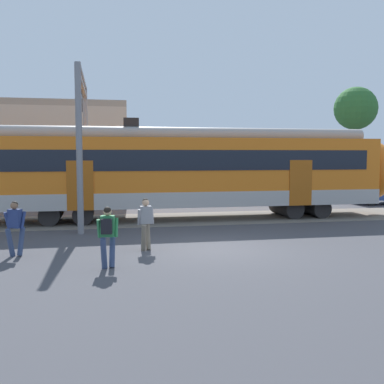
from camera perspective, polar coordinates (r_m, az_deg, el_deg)
The scene contains 7 objects.
ground_plane at distance 14.62m, azimuth 2.93°, elevation -7.25°, with size 160.00×160.00×0.00m, color #424247.
pedestrian_navy at distance 14.44m, azimuth -21.54°, elevation -3.85°, with size 0.65×0.57×1.67m.
pedestrian_green at distance 12.21m, azimuth -10.67°, elevation -4.99°, with size 0.59×0.62×1.67m.
pedestrian_grey at distance 14.32m, azimuth -5.90°, elevation -3.61°, with size 0.53×0.65×1.67m.
parked_car_blue at distance 30.18m, azimuth 23.06°, elevation 0.07°, with size 4.07×1.89×1.54m.
catenary_gantry at distance 20.89m, azimuth -13.73°, elevation 8.10°, with size 0.24×6.64×6.53m.
street_tree_right at distance 36.31m, azimuth 20.06°, elevation 9.85°, with size 3.19×3.19×8.11m.
Camera 1 is at (-3.47, -13.87, 3.03)m, focal length 42.00 mm.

